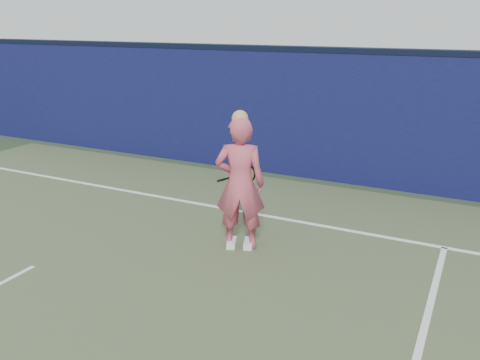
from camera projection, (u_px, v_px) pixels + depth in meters
The scene contains 4 objects.
backstop_wall at pixel (227, 109), 10.99m from camera, with size 24.00×0.40×2.50m, color #0D103C.
wall_cap at pixel (226, 47), 10.60m from camera, with size 24.00×0.42×0.10m, color black.
player at pixel (240, 184), 6.99m from camera, with size 0.80×0.66×1.97m.
racket at pixel (243, 175), 7.41m from camera, with size 0.54×0.29×0.31m.
Camera 1 is at (5.10, -3.19, 3.12)m, focal length 38.00 mm.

